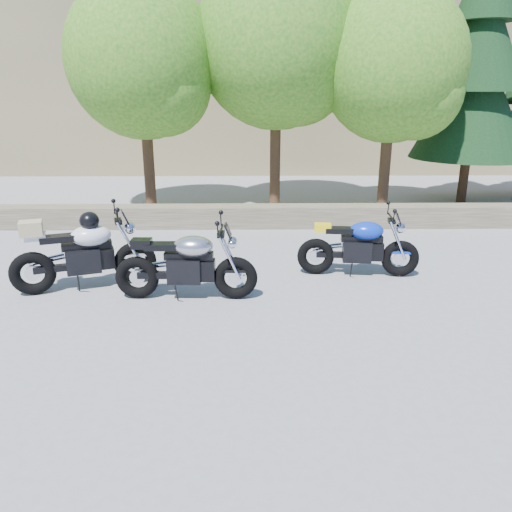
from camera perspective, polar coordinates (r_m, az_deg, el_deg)
The scene contains 10 objects.
ground at distance 6.59m, azimuth -1.64°, elevation -8.95°, with size 90.00×90.00×0.00m, color gray.
stone_wall at distance 11.69m, azimuth -1.28°, elevation 4.55°, with size 22.00×0.55×0.50m, color brown.
hillside at distance 34.28m, azimuth 4.52°, elevation 25.67°, with size 80.00×30.00×15.00m, color #6D6843.
tree_decid_left at distance 13.25m, azimuth -12.45°, elevation 20.51°, with size 3.67×3.67×5.62m.
tree_decid_mid at distance 13.46m, azimuth 2.85°, elevation 22.57°, with size 4.08×4.08×6.24m.
tree_decid_right at distance 13.30m, azimuth 15.87°, elevation 19.67°, with size 3.54×3.54×5.41m.
conifer_near at distance 15.34m, azimuth 24.05°, elevation 19.24°, with size 3.17×3.17×7.06m.
silver_bike at distance 7.57m, azimuth -7.91°, elevation -1.08°, with size 2.17×0.69×1.09m.
white_bike at distance 8.33m, azimuth -19.15°, elevation 0.45°, with size 2.18×0.98×1.25m.
blue_bike at distance 8.66m, azimuth 11.71°, elevation 1.02°, with size 2.07×0.66×1.04m.
Camera 1 is at (0.11, -5.86, 3.00)m, focal length 35.00 mm.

